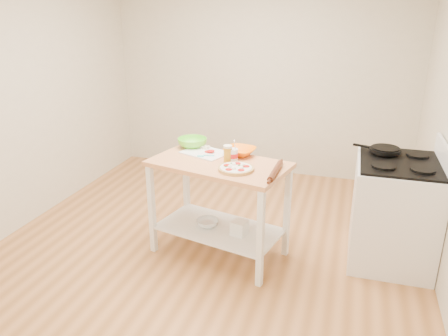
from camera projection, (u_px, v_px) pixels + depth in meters
name	position (u px, v px, depth m)	size (l,w,h in m)	color
room_shell	(204.00, 110.00, 3.70)	(4.04, 4.54, 2.74)	#B37642
prep_island	(219.00, 189.00, 3.88)	(1.30, 0.90, 0.90)	tan
gas_stove	(394.00, 211.00, 3.86)	(0.70, 0.82, 1.11)	white
skillet	(384.00, 150.00, 3.88)	(0.42, 0.27, 0.03)	black
pizza	(236.00, 168.00, 3.61)	(0.30, 0.30, 0.05)	tan
cutting_board	(205.00, 152.00, 4.03)	(0.48, 0.42, 0.04)	white
spatula	(205.00, 156.00, 3.91)	(0.15, 0.07, 0.01)	#56D7D9
knife	(193.00, 146.00, 4.17)	(0.27, 0.06, 0.01)	silver
orange_bowl	(240.00, 151.00, 3.97)	(0.28, 0.28, 0.07)	#FF7202
green_bowl	(192.00, 143.00, 4.19)	(0.28, 0.28, 0.09)	#67DF30
beer_pint	(228.00, 154.00, 3.77)	(0.08, 0.08, 0.15)	#B78319
yogurt_tub	(233.00, 155.00, 3.80)	(0.10, 0.10, 0.20)	white
rolling_pin	(275.00, 171.00, 3.52)	(0.05, 0.05, 0.41)	#552513
shelf_glass_bowl	(207.00, 223.00, 4.04)	(0.21, 0.21, 0.06)	silver
shelf_bin	(239.00, 228.00, 3.88)	(0.13, 0.13, 0.13)	white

